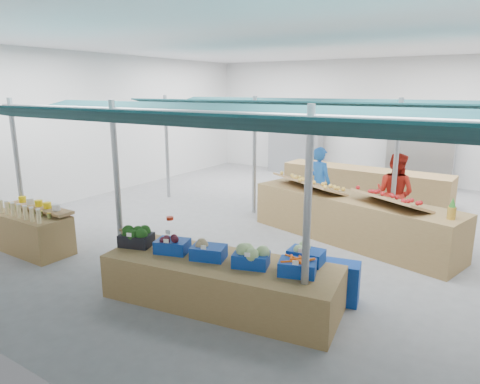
{
  "coord_description": "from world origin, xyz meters",
  "views": [
    {
      "loc": [
        4.6,
        -8.79,
        3.17
      ],
      "look_at": [
        -0.07,
        -1.6,
        1.1
      ],
      "focal_mm": 32.0,
      "sensor_mm": 36.0,
      "label": 1
    }
  ],
  "objects_px": {
    "bottle_shelf": "(33,230)",
    "crate_stack": "(341,282)",
    "fruit_counter": "(351,219)",
    "vendor_left": "(319,184)",
    "vendor_right": "(394,193)",
    "veg_counter": "(221,282)"
  },
  "relations": [
    {
      "from": "bottle_shelf",
      "to": "crate_stack",
      "type": "bearing_deg",
      "value": 12.57
    },
    {
      "from": "fruit_counter",
      "to": "vendor_left",
      "type": "height_order",
      "value": "vendor_left"
    },
    {
      "from": "vendor_left",
      "to": "vendor_right",
      "type": "height_order",
      "value": "same"
    },
    {
      "from": "bottle_shelf",
      "to": "veg_counter",
      "type": "distance_m",
      "value": 4.4
    },
    {
      "from": "bottle_shelf",
      "to": "veg_counter",
      "type": "bearing_deg",
      "value": 3.67
    },
    {
      "from": "veg_counter",
      "to": "fruit_counter",
      "type": "distance_m",
      "value": 3.81
    },
    {
      "from": "fruit_counter",
      "to": "vendor_left",
      "type": "bearing_deg",
      "value": 151.84
    },
    {
      "from": "veg_counter",
      "to": "crate_stack",
      "type": "bearing_deg",
      "value": 25.44
    },
    {
      "from": "vendor_right",
      "to": "bottle_shelf",
      "type": "bearing_deg",
      "value": 56.2
    },
    {
      "from": "vendor_left",
      "to": "veg_counter",
      "type": "bearing_deg",
      "value": 110.05
    },
    {
      "from": "veg_counter",
      "to": "fruit_counter",
      "type": "xyz_separation_m",
      "value": [
        0.72,
        3.74,
        0.14
      ]
    },
    {
      "from": "veg_counter",
      "to": "bottle_shelf",
      "type": "bearing_deg",
      "value": 174.65
    },
    {
      "from": "bottle_shelf",
      "to": "vendor_right",
      "type": "xyz_separation_m",
      "value": [
        5.71,
        5.11,
        0.48
      ]
    },
    {
      "from": "veg_counter",
      "to": "crate_stack",
      "type": "xyz_separation_m",
      "value": [
        1.51,
        1.03,
        -0.03
      ]
    },
    {
      "from": "bottle_shelf",
      "to": "vendor_right",
      "type": "height_order",
      "value": "vendor_right"
    },
    {
      "from": "fruit_counter",
      "to": "crate_stack",
      "type": "height_order",
      "value": "fruit_counter"
    },
    {
      "from": "bottle_shelf",
      "to": "crate_stack",
      "type": "height_order",
      "value": "bottle_shelf"
    },
    {
      "from": "vendor_left",
      "to": "crate_stack",
      "type": "bearing_deg",
      "value": 131.98
    },
    {
      "from": "bottle_shelf",
      "to": "crate_stack",
      "type": "distance_m",
      "value": 6.04
    },
    {
      "from": "veg_counter",
      "to": "vendor_right",
      "type": "xyz_separation_m",
      "value": [
        1.32,
        4.84,
        0.56
      ]
    },
    {
      "from": "veg_counter",
      "to": "vendor_right",
      "type": "relative_size",
      "value": 1.95
    },
    {
      "from": "bottle_shelf",
      "to": "fruit_counter",
      "type": "xyz_separation_m",
      "value": [
        5.11,
        4.01,
        0.06
      ]
    }
  ]
}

